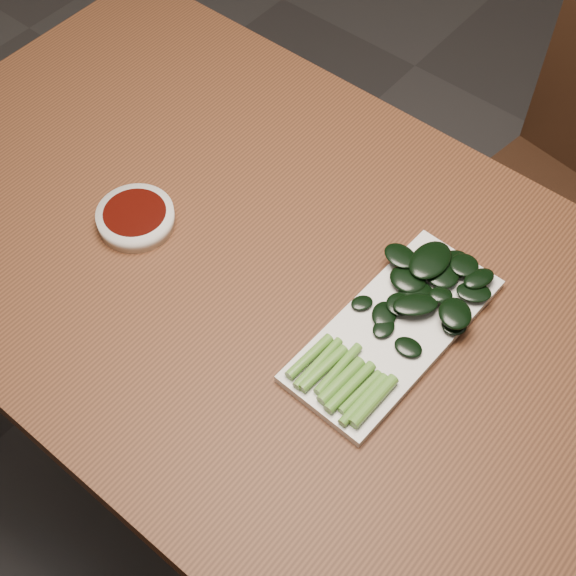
{
  "coord_description": "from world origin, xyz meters",
  "views": [
    {
      "loc": [
        0.45,
        -0.53,
        1.7
      ],
      "look_at": [
        0.03,
        -0.02,
        0.76
      ],
      "focal_mm": 50.0,
      "sensor_mm": 36.0,
      "label": 1
    }
  ],
  "objects_px": {
    "chair_far": "(575,201)",
    "table": "(282,302)",
    "sauce_bowl": "(136,218)",
    "serving_plate": "(394,330)",
    "gai_lan": "(406,311)"
  },
  "relations": [
    {
      "from": "chair_far",
      "to": "sauce_bowl",
      "type": "xyz_separation_m",
      "value": [
        -0.45,
        -0.73,
        0.28
      ]
    },
    {
      "from": "serving_plate",
      "to": "gai_lan",
      "type": "height_order",
      "value": "gai_lan"
    },
    {
      "from": "sauce_bowl",
      "to": "gai_lan",
      "type": "xyz_separation_m",
      "value": [
        0.42,
        0.11,
        0.01
      ]
    },
    {
      "from": "serving_plate",
      "to": "gai_lan",
      "type": "relative_size",
      "value": 1.02
    },
    {
      "from": "table",
      "to": "chair_far",
      "type": "height_order",
      "value": "chair_far"
    },
    {
      "from": "gai_lan",
      "to": "serving_plate",
      "type": "bearing_deg",
      "value": -90.06
    },
    {
      "from": "sauce_bowl",
      "to": "serving_plate",
      "type": "bearing_deg",
      "value": 12.06
    },
    {
      "from": "serving_plate",
      "to": "chair_far",
      "type": "bearing_deg",
      "value": 87.28
    },
    {
      "from": "table",
      "to": "gai_lan",
      "type": "distance_m",
      "value": 0.21
    },
    {
      "from": "table",
      "to": "sauce_bowl",
      "type": "height_order",
      "value": "sauce_bowl"
    },
    {
      "from": "chair_far",
      "to": "sauce_bowl",
      "type": "bearing_deg",
      "value": -113.52
    },
    {
      "from": "sauce_bowl",
      "to": "serving_plate",
      "type": "height_order",
      "value": "sauce_bowl"
    },
    {
      "from": "chair_far",
      "to": "gai_lan",
      "type": "distance_m",
      "value": 0.68
    },
    {
      "from": "chair_far",
      "to": "serving_plate",
      "type": "xyz_separation_m",
      "value": [
        -0.03,
        -0.64,
        0.27
      ]
    },
    {
      "from": "chair_far",
      "to": "table",
      "type": "bearing_deg",
      "value": -99.85
    }
  ]
}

